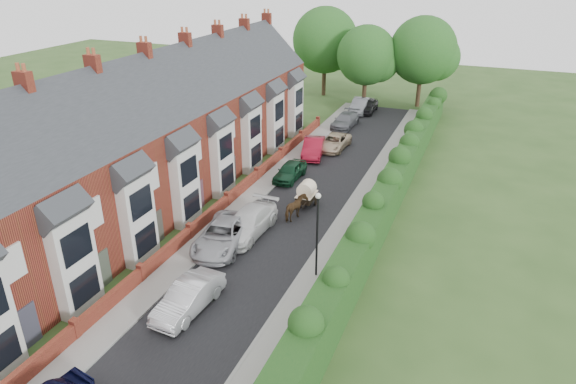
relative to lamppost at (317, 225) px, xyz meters
name	(u,v)px	position (x,y,z in m)	size (l,w,h in m)	color
ground	(229,303)	(-3.40, -4.00, -3.30)	(140.00, 140.00, 0.00)	#2D4C1E
road	(296,212)	(-3.90, 7.00, -3.29)	(6.00, 58.00, 0.02)	black
pavement_hedge_side	(353,221)	(0.20, 7.00, -3.24)	(2.20, 58.00, 0.12)	gray
pavement_house_side	(246,202)	(-7.75, 7.00, -3.24)	(1.70, 58.00, 0.12)	gray
kerb_hedge_side	(338,218)	(-0.85, 7.00, -3.23)	(0.18, 58.00, 0.13)	gray
kerb_house_side	(256,204)	(-6.95, 7.00, -3.23)	(0.18, 58.00, 0.13)	gray
hedge	(381,205)	(2.00, 7.00, -1.70)	(2.10, 58.00, 2.85)	#133C15
terrace_row	(156,138)	(-14.27, 5.98, 1.18)	(9.05, 40.50, 11.50)	maroon
garden_wall_row	(227,200)	(-8.75, 6.00, -2.84)	(0.35, 40.35, 1.10)	maroon
lamppost	(317,225)	(0.00, 0.00, 0.00)	(0.32, 0.32, 5.16)	black
tree_far_left	(370,57)	(-6.05, 36.08, 2.41)	(7.14, 6.80, 9.29)	#332316
tree_far_right	(426,52)	(-0.01, 38.08, 3.02)	(7.98, 7.60, 10.31)	#332316
tree_far_back	(328,42)	(-11.99, 39.08, 3.32)	(8.40, 8.00, 10.82)	#332316
car_silver_a	(188,297)	(-5.00, -5.18, -2.54)	(1.60, 4.59, 1.51)	#BCBCC1
car_silver_b	(223,235)	(-6.40, 1.00, -2.51)	(2.61, 5.67, 1.58)	#9FA0A6
car_white	(248,222)	(-5.64, 3.00, -2.50)	(2.25, 5.52, 1.60)	silver
car_green	(290,171)	(-6.40, 12.20, -2.60)	(1.65, 4.11, 1.40)	#0F321D
car_red	(313,148)	(-6.40, 17.80, -2.50)	(1.68, 4.81, 1.59)	maroon
car_beige	(334,142)	(-5.21, 20.27, -2.65)	(2.15, 4.67, 1.30)	tan
car_grey	(345,120)	(-6.11, 27.04, -2.59)	(1.99, 4.91, 1.42)	slate
car_black	(368,106)	(-5.29, 33.35, -2.53)	(1.81, 4.51, 1.54)	black
horse	(296,208)	(-3.50, 5.95, -2.47)	(0.90, 1.97, 1.66)	#47301A
horse_cart	(307,192)	(-3.50, 8.07, -2.18)	(1.22, 2.70, 1.95)	black
car_extra_far	(360,106)	(-6.05, 32.93, -2.51)	(1.67, 4.79, 1.58)	#5A5D62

